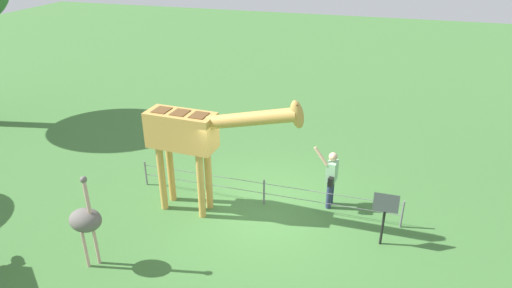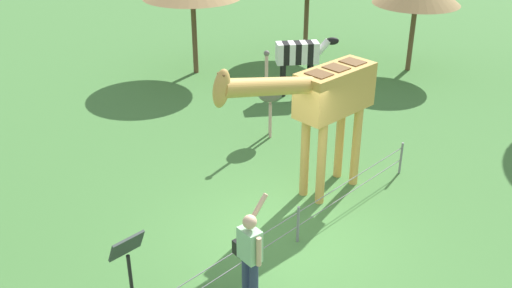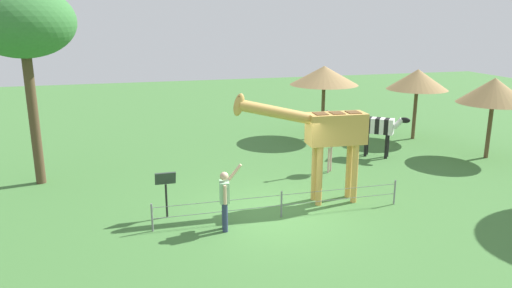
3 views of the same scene
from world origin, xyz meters
TOP-DOWN VIEW (x-y plane):
  - ground_plane at (0.00, 0.00)m, footprint 60.00×60.00m
  - giraffe at (-1.55, -0.52)m, footprint 3.94×0.79m
  - visitor at (1.67, 0.65)m, footprint 0.64×0.59m
  - zebra at (-5.56, -4.43)m, footprint 1.60×1.37m
  - ostrich at (-2.91, -3.13)m, footprint 0.70×0.56m
  - info_sign at (3.06, -0.57)m, footprint 0.56×0.21m
  - wire_fence at (0.00, 0.23)m, footprint 7.05×0.05m

SIDE VIEW (x-z plane):
  - ground_plane at x=0.00m, z-range 0.00..0.00m
  - wire_fence at x=0.00m, z-range 0.03..0.78m
  - visitor at x=1.67m, z-range 0.04..1.77m
  - info_sign at x=3.06m, z-range 0.29..1.61m
  - zebra at x=-5.56m, z-range 0.33..1.99m
  - ostrich at x=-2.91m, z-range 0.05..2.30m
  - giraffe at x=-1.55m, z-range 0.46..3.84m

